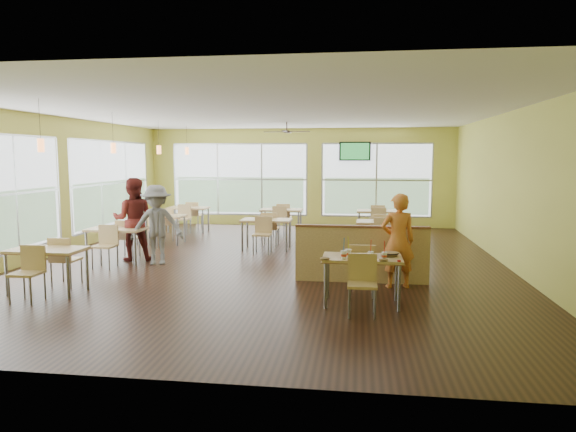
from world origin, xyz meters
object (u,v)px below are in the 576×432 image
at_px(half_wall_divider, 362,254).
at_px(food_basket, 390,254).
at_px(main_table, 362,264).
at_px(man_plaid, 398,241).

xyz_separation_m(half_wall_divider, food_basket, (0.42, -1.34, 0.26)).
bearing_deg(main_table, food_basket, 14.59).
bearing_deg(man_plaid, food_basket, 67.53).
bearing_deg(food_basket, man_plaid, 79.45).
bearing_deg(half_wall_divider, man_plaid, -26.41).
xyz_separation_m(main_table, half_wall_divider, (0.00, 1.45, -0.11)).
bearing_deg(food_basket, half_wall_divider, 107.51).
bearing_deg(main_table, man_plaid, 61.73).
bearing_deg(man_plaid, half_wall_divider, -38.33).
bearing_deg(main_table, half_wall_divider, 90.00).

